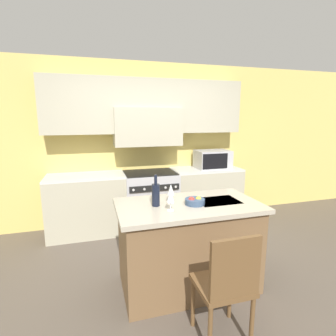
{
  "coord_description": "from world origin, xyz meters",
  "views": [
    {
      "loc": [
        -0.88,
        -2.44,
        1.8
      ],
      "look_at": [
        0.03,
        0.66,
        1.18
      ],
      "focal_mm": 28.0,
      "sensor_mm": 36.0,
      "label": 1
    }
  ],
  "objects_px": {
    "wine_glass_near": "(171,197)",
    "wine_glass_far": "(171,190)",
    "microwave": "(213,159)",
    "fruit_bowl": "(195,201)",
    "range_stove": "(150,200)",
    "island_chair": "(227,283)",
    "wine_bottle": "(156,194)"
  },
  "relations": [
    {
      "from": "wine_glass_near",
      "to": "island_chair",
      "type": "bearing_deg",
      "value": -68.6
    },
    {
      "from": "island_chair",
      "to": "microwave",
      "type": "bearing_deg",
      "value": 66.98
    },
    {
      "from": "wine_bottle",
      "to": "fruit_bowl",
      "type": "relative_size",
      "value": 1.58
    },
    {
      "from": "wine_glass_far",
      "to": "fruit_bowl",
      "type": "distance_m",
      "value": 0.27
    },
    {
      "from": "island_chair",
      "to": "wine_glass_far",
      "type": "height_order",
      "value": "wine_glass_far"
    },
    {
      "from": "range_stove",
      "to": "fruit_bowl",
      "type": "height_order",
      "value": "fruit_bowl"
    },
    {
      "from": "island_chair",
      "to": "fruit_bowl",
      "type": "relative_size",
      "value": 4.75
    },
    {
      "from": "range_stove",
      "to": "wine_glass_near",
      "type": "distance_m",
      "value": 1.9
    },
    {
      "from": "island_chair",
      "to": "wine_glass_far",
      "type": "xyz_separation_m",
      "value": [
        -0.19,
        0.88,
        0.52
      ]
    },
    {
      "from": "island_chair",
      "to": "wine_bottle",
      "type": "relative_size",
      "value": 3.01
    },
    {
      "from": "wine_glass_far",
      "to": "fruit_bowl",
      "type": "relative_size",
      "value": 0.99
    },
    {
      "from": "range_stove",
      "to": "wine_glass_near",
      "type": "bearing_deg",
      "value": -96.05
    },
    {
      "from": "island_chair",
      "to": "fruit_bowl",
      "type": "height_order",
      "value": "fruit_bowl"
    },
    {
      "from": "island_chair",
      "to": "wine_glass_far",
      "type": "bearing_deg",
      "value": 102.27
    },
    {
      "from": "microwave",
      "to": "wine_glass_far",
      "type": "xyz_separation_m",
      "value": [
        -1.24,
        -1.59,
        -0.03
      ]
    },
    {
      "from": "island_chair",
      "to": "wine_bottle",
      "type": "xyz_separation_m",
      "value": [
        -0.36,
        0.83,
        0.5
      ]
    },
    {
      "from": "range_stove",
      "to": "wine_glass_near",
      "type": "relative_size",
      "value": 4.64
    },
    {
      "from": "microwave",
      "to": "wine_glass_near",
      "type": "xyz_separation_m",
      "value": [
        -1.31,
        -1.81,
        -0.03
      ]
    },
    {
      "from": "wine_glass_near",
      "to": "wine_glass_far",
      "type": "distance_m",
      "value": 0.23
    },
    {
      "from": "microwave",
      "to": "wine_glass_far",
      "type": "distance_m",
      "value": 2.02
    },
    {
      "from": "wine_bottle",
      "to": "range_stove",
      "type": "bearing_deg",
      "value": 79.77
    },
    {
      "from": "wine_bottle",
      "to": "wine_glass_far",
      "type": "distance_m",
      "value": 0.18
    },
    {
      "from": "range_stove",
      "to": "microwave",
      "type": "bearing_deg",
      "value": 0.95
    },
    {
      "from": "range_stove",
      "to": "microwave",
      "type": "relative_size",
      "value": 1.62
    },
    {
      "from": "wine_glass_near",
      "to": "wine_glass_far",
      "type": "relative_size",
      "value": 1.0
    },
    {
      "from": "microwave",
      "to": "wine_bottle",
      "type": "distance_m",
      "value": 2.16
    },
    {
      "from": "microwave",
      "to": "fruit_bowl",
      "type": "height_order",
      "value": "microwave"
    },
    {
      "from": "wine_glass_far",
      "to": "wine_glass_near",
      "type": "bearing_deg",
      "value": -107.64
    },
    {
      "from": "wine_glass_near",
      "to": "fruit_bowl",
      "type": "xyz_separation_m",
      "value": [
        0.29,
        0.1,
        -0.1
      ]
    },
    {
      "from": "fruit_bowl",
      "to": "wine_glass_near",
      "type": "bearing_deg",
      "value": -160.37
    },
    {
      "from": "range_stove",
      "to": "wine_glass_far",
      "type": "relative_size",
      "value": 4.64
    },
    {
      "from": "wine_glass_far",
      "to": "range_stove",
      "type": "bearing_deg",
      "value": 85.59
    }
  ]
}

